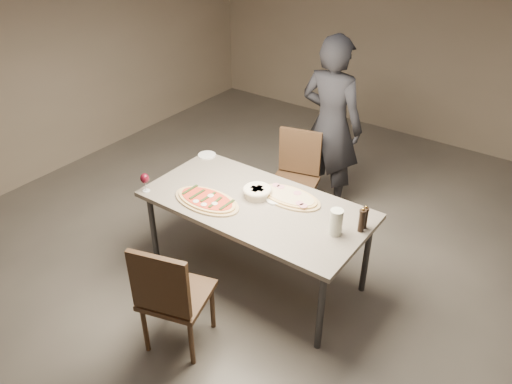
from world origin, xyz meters
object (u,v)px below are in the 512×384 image
Objects in this scene: dining_table at (256,209)px; carafe at (336,222)px; zucchini_pizza at (207,200)px; chair_far at (296,173)px; pepper_mill_left at (362,220)px; ham_pizza at (289,197)px; bread_basket at (257,191)px; diner at (331,126)px; chair_near at (170,294)px.

carafe is (0.69, 0.00, 0.16)m from dining_table.
zucchini_pizza is 1.20m from chair_far.
ham_pizza is at bearing 174.27° from pepper_mill_left.
diner is (-0.04, 1.28, 0.09)m from bread_basket.
ham_pizza is at bearing 158.78° from carafe.
pepper_mill_left is at bearing 127.59° from diner.
bread_basket is at bearing 174.10° from carafe.
pepper_mill_left is 1.44m from chair_near.
bread_basket is at bearing -176.14° from pepper_mill_left.
zucchini_pizza is (-0.32, -0.22, 0.07)m from dining_table.
chair_near reaches higher than chair_far.
pepper_mill_left reaches higher than bread_basket.
dining_table is 0.99m from chair_near.
zucchini_pizza is 1.21m from pepper_mill_left.
carafe is at bearing -6.51° from ham_pizza.
bread_basket is at bearing 92.41° from diner.
carafe is at bearing 37.27° from chair_near.
dining_table is 0.28m from ham_pizza.
dining_table is 1.37m from diner.
bread_basket reaches higher than ham_pizza.
pepper_mill_left is 0.19m from carafe.
zucchini_pizza reaches higher than dining_table.
zucchini_pizza is 0.65× the size of chair_far.
ham_pizza is 1.19m from diner.
chair_near is 1.93m from chair_far.
zucchini_pizza is 1.04m from carafe.
ham_pizza is at bearing 20.25° from zucchini_pizza.
carafe reaches higher than dining_table.
chair_near is (-0.72, -0.98, -0.33)m from carafe.
carafe is 0.11× the size of diner.
zucchini_pizza is 0.85m from chair_near.
chair_near is (-0.85, -1.11, -0.32)m from pepper_mill_left.
carafe is at bearing 120.62° from diner.
diner is at bearing 117.36° from ham_pizza.
ham_pizza is 0.31× the size of diner.
carafe is at bearing -7.66° from zucchini_pizza.
chair_far reaches higher than dining_table.
bread_basket is 0.25× the size of chair_far.
pepper_mill_left is (0.83, 0.14, 0.15)m from dining_table.
ham_pizza is 0.88m from chair_far.
chair_near is at bearing -88.13° from zucchini_pizza.
pepper_mill_left reaches higher than chair_near.
chair_far is 0.57m from diner.
carafe is (-0.14, -0.14, 0.01)m from pepper_mill_left.
zucchini_pizza is 1.60m from diner.
zucchini_pizza is at bearing 82.09° from diner.
bread_basket is at bearing 27.09° from zucchini_pizza.
diner reaches higher than zucchini_pizza.
dining_table is 3.27× the size of ham_pizza.
ham_pizza is at bearing 29.20° from bread_basket.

